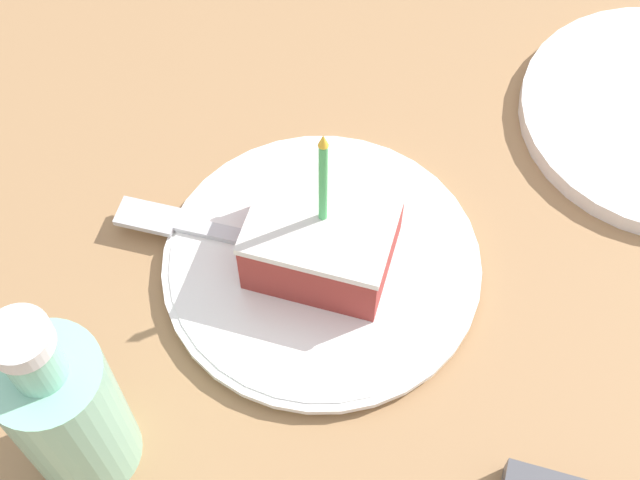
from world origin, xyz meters
The scene contains 5 objects.
ground_plane centered at (0.00, 0.00, -0.02)m, with size 2.40×2.40×0.04m.
plate centered at (-0.02, 0.00, 0.01)m, with size 0.23×0.23×0.01m.
cake_slice centered at (-0.02, 0.00, 0.04)m, with size 0.08×0.10×0.14m.
fork centered at (-0.02, 0.08, 0.02)m, with size 0.03×0.18×0.00m.
bottle centered at (-0.19, 0.11, 0.07)m, with size 0.07×0.07×0.17m.
Camera 1 is at (-0.34, -0.09, 0.57)m, focal length 50.00 mm.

